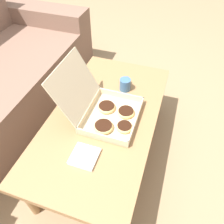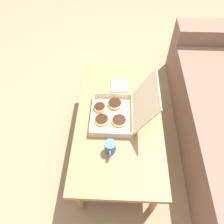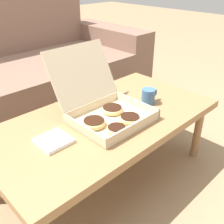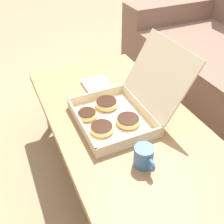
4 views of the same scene
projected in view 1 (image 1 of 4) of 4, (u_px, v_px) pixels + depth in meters
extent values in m
plane|color=#937756|center=(84.00, 145.00, 1.62)|extent=(12.00, 12.00, 0.00)
cube|color=#7A5B4C|center=(46.00, 35.00, 2.21)|extent=(0.24, 0.90, 0.56)
cube|color=#997047|center=(104.00, 118.00, 1.32)|extent=(1.16, 0.61, 0.04)
cylinder|color=#997047|center=(156.00, 95.00, 1.74)|extent=(0.04, 0.04, 0.34)
cylinder|color=#997047|center=(29.00, 199.00, 1.17)|extent=(0.04, 0.04, 0.34)
cylinder|color=#997047|center=(98.00, 83.00, 1.85)|extent=(0.04, 0.04, 0.34)
cube|color=beige|center=(112.00, 117.00, 1.29)|extent=(0.36, 0.30, 0.01)
cube|color=beige|center=(136.00, 120.00, 1.24)|extent=(0.36, 0.01, 0.04)
cube|color=beige|center=(89.00, 109.00, 1.30)|extent=(0.36, 0.01, 0.04)
cube|color=beige|center=(102.00, 137.00, 1.15)|extent=(0.01, 0.30, 0.04)
cube|color=beige|center=(121.00, 95.00, 1.38)|extent=(0.01, 0.30, 0.04)
cube|color=beige|center=(75.00, 86.00, 1.21)|extent=(0.36, 0.14, 0.27)
torus|color=#E5BC75|center=(124.00, 127.00, 1.21)|extent=(0.09, 0.09, 0.03)
cylinder|color=black|center=(124.00, 126.00, 1.21)|extent=(0.08, 0.08, 0.01)
torus|color=#E5BC75|center=(107.00, 107.00, 1.32)|extent=(0.11, 0.11, 0.03)
cylinder|color=black|center=(107.00, 106.00, 1.31)|extent=(0.09, 0.09, 0.01)
torus|color=#E5BC75|center=(126.00, 112.00, 1.29)|extent=(0.10, 0.10, 0.03)
cylinder|color=black|center=(126.00, 111.00, 1.29)|extent=(0.09, 0.09, 0.01)
torus|color=#E5BC75|center=(103.00, 127.00, 1.21)|extent=(0.11, 0.11, 0.03)
cylinder|color=black|center=(103.00, 126.00, 1.21)|extent=(0.10, 0.10, 0.01)
cylinder|color=#3D6693|center=(125.00, 85.00, 1.44)|extent=(0.07, 0.07, 0.08)
torus|color=#3D6693|center=(127.00, 80.00, 1.47)|extent=(0.05, 0.01, 0.05)
cube|color=white|center=(85.00, 156.00, 1.10)|extent=(0.13, 0.13, 0.02)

